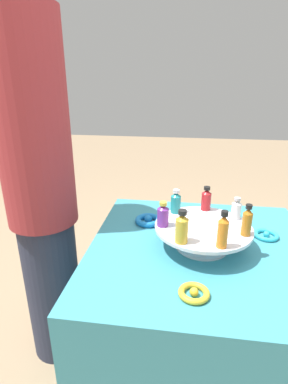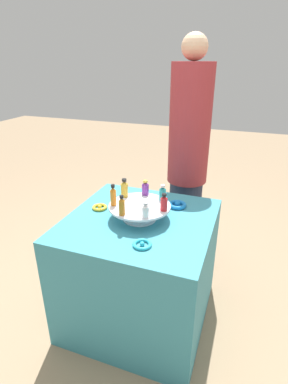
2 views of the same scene
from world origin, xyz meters
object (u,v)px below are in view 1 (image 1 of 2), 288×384
object	(u,v)px
bottle_gold	(182,228)
bottle_clear	(236,209)
bottle_red	(206,199)
ribbon_bow_blue	(148,220)
person_figure	(40,189)
bottle_teal	(176,202)
ribbon_bow_teal	(266,235)
display_stand	(203,232)
bottle_orange	(223,231)
ribbon_bow_gold	(194,293)
bottle_purple	(163,215)
bottle_amber	(247,221)

from	to	relation	value
bottle_gold	bottle_clear	bearing A→B (deg)	45.71
bottle_red	ribbon_bow_blue	distance (m)	0.27
bottle_gold	person_figure	xyz separation A→B (m)	(-0.60, 0.25, 0.01)
ribbon_bow_blue	bottle_teal	bearing A→B (deg)	-28.34
bottle_teal	ribbon_bow_teal	distance (m)	0.38
display_stand	bottle_red	xyz separation A→B (m)	(0.01, 0.15, 0.07)
bottle_orange	bottle_clear	distance (m)	0.23
bottle_red	bottle_teal	distance (m)	0.13
bottle_orange	bottle_teal	bearing A→B (deg)	122.85
bottle_gold	ribbon_bow_gold	size ratio (longest dim) A/B	1.24
ribbon_bow_gold	bottle_red	bearing A→B (deg)	83.63
display_stand	ribbon_bow_gold	size ratio (longest dim) A/B	3.84
bottle_gold	bottle_purple	xyz separation A→B (m)	(-0.07, 0.11, -0.01)
bottle_orange	bottle_teal	size ratio (longest dim) A/B	1.29
bottle_amber	ribbon_bow_gold	size ratio (longest dim) A/B	1.22
bottle_red	bottle_purple	world-z (taller)	bottle_red
display_stand	bottle_purple	bearing A→B (deg)	-172.86
display_stand	bottle_orange	bearing A→B (deg)	-70.00
ribbon_bow_blue	display_stand	bearing A→B (deg)	-36.71
bottle_orange	bottle_teal	distance (m)	0.29
bottle_clear	ribbon_bow_blue	size ratio (longest dim) A/B	0.75
bottle_gold	bottle_red	distance (m)	0.29
ribbon_bow_blue	bottle_clear	bearing A→B (deg)	-13.97
ribbon_bow_gold	person_figure	distance (m)	0.77
ribbon_bow_teal	ribbon_bow_gold	xyz separation A→B (m)	(-0.29, -0.38, 0.00)
bottle_clear	bottle_purple	xyz separation A→B (m)	(-0.27, -0.10, 0.00)
bottle_amber	bottle_clear	size ratio (longest dim) A/B	1.32
ribbon_bow_teal	bottle_gold	bearing A→B (deg)	-144.65
bottle_amber	ribbon_bow_blue	world-z (taller)	bottle_amber
display_stand	person_figure	size ratio (longest dim) A/B	0.20
bottle_amber	bottle_teal	bearing A→B (deg)	148.57
bottle_red	bottle_teal	world-z (taller)	bottle_red
bottle_gold	bottle_red	bearing A→B (deg)	71.43
bottle_gold	bottle_teal	bearing A→B (deg)	97.14
ribbon_bow_blue	person_figure	xyz separation A→B (m)	(-0.45, -0.04, 0.14)
ribbon_bow_gold	person_figure	xyz separation A→B (m)	(-0.64, 0.40, 0.14)
bottle_orange	ribbon_bow_blue	world-z (taller)	bottle_orange
display_stand	ribbon_bow_blue	world-z (taller)	display_stand
ribbon_bow_blue	bottle_red	bearing A→B (deg)	-4.71
bottle_amber	ribbon_bow_teal	distance (m)	0.23
bottle_teal	person_figure	bearing A→B (deg)	177.94
bottle_red	bottle_purple	size ratio (longest dim) A/B	1.07
ribbon_bow_teal	person_figure	xyz separation A→B (m)	(-0.93, 0.01, 0.14)
bottle_orange	ribbon_bow_gold	xyz separation A→B (m)	(-0.08, -0.14, -0.13)
bottle_clear	bottle_teal	xyz separation A→B (m)	(-0.23, 0.02, 0.01)
ribbon_bow_teal	bottle_purple	bearing A→B (deg)	-162.29
bottle_teal	bottle_clear	bearing A→B (deg)	-5.72
bottle_amber	bottle_purple	bearing A→B (deg)	174.28
bottle_orange	bottle_amber	bearing A→B (deg)	45.71
display_stand	bottle_clear	bearing A→B (deg)	32.85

